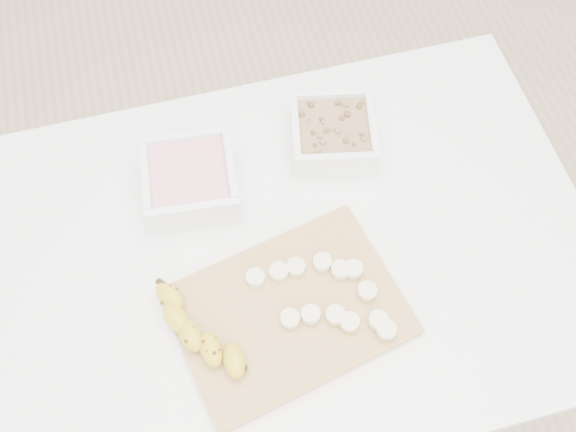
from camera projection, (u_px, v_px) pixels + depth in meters
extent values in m
plane|color=#C6AD89|center=(291.00, 365.00, 1.72)|extent=(3.50, 3.50, 0.00)
cube|color=white|center=(293.00, 253.00, 1.07)|extent=(1.00, 0.70, 0.04)
cylinder|color=white|center=(533.00, 402.00, 1.32)|extent=(0.05, 0.05, 0.71)
cylinder|color=white|center=(75.00, 253.00, 1.48)|extent=(0.05, 0.05, 0.71)
cylinder|color=white|center=(433.00, 170.00, 1.58)|extent=(0.05, 0.05, 0.71)
cube|color=white|center=(191.00, 180.00, 1.07)|extent=(0.16, 0.16, 0.07)
cube|color=pink|center=(190.00, 179.00, 1.07)|extent=(0.14, 0.14, 0.04)
cube|color=white|center=(333.00, 134.00, 1.11)|extent=(0.17, 0.17, 0.07)
cube|color=olive|center=(333.00, 133.00, 1.11)|extent=(0.14, 0.14, 0.04)
cube|color=tan|center=(288.00, 312.00, 0.99)|extent=(0.38, 0.31, 0.01)
cylinder|color=#F0E8B6|center=(255.00, 278.00, 1.00)|extent=(0.03, 0.03, 0.01)
cylinder|color=#F0E8B6|center=(279.00, 272.00, 1.01)|extent=(0.03, 0.03, 0.01)
cylinder|color=#F0E8B6|center=(296.00, 267.00, 1.01)|extent=(0.03, 0.03, 0.01)
cylinder|color=#F0E8B6|center=(322.00, 262.00, 1.01)|extent=(0.03, 0.03, 0.01)
cylinder|color=#F0E8B6|center=(340.00, 270.00, 1.01)|extent=(0.03, 0.03, 0.01)
cylinder|color=#F0E8B6|center=(353.00, 269.00, 1.01)|extent=(0.03, 0.03, 0.01)
cylinder|color=#F0E8B6|center=(367.00, 291.00, 0.99)|extent=(0.03, 0.03, 0.01)
cylinder|color=#F0E8B6|center=(290.00, 319.00, 0.97)|extent=(0.03, 0.03, 0.01)
cylinder|color=#F0E8B6|center=(311.00, 314.00, 0.97)|extent=(0.03, 0.03, 0.01)
cylinder|color=#F0E8B6|center=(335.00, 315.00, 0.97)|extent=(0.03, 0.03, 0.01)
cylinder|color=#F0E8B6|center=(350.00, 322.00, 0.97)|extent=(0.03, 0.03, 0.01)
cylinder|color=#F0E8B6|center=(378.00, 320.00, 0.97)|extent=(0.03, 0.03, 0.01)
cylinder|color=#F0E8B6|center=(386.00, 330.00, 0.96)|extent=(0.03, 0.03, 0.01)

